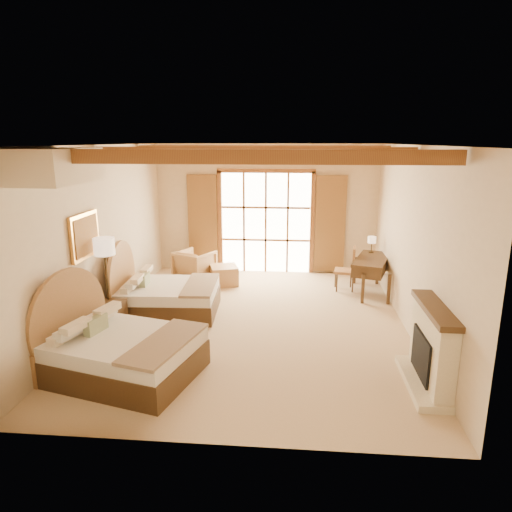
# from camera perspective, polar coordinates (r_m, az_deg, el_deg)

# --- Properties ---
(floor) EXTENTS (7.00, 7.00, 0.00)m
(floor) POSITION_cam_1_polar(r_m,az_deg,el_deg) (8.52, -0.38, -8.35)
(floor) COLOR #D2B28E
(floor) RESTS_ON ground
(wall_back) EXTENTS (5.50, 0.00, 5.50)m
(wall_back) POSITION_cam_1_polar(r_m,az_deg,el_deg) (11.47, 1.26, 5.87)
(wall_back) COLOR beige
(wall_back) RESTS_ON ground
(wall_left) EXTENTS (0.00, 7.00, 7.00)m
(wall_left) POSITION_cam_1_polar(r_m,az_deg,el_deg) (8.73, -18.69, 2.45)
(wall_left) COLOR beige
(wall_left) RESTS_ON ground
(wall_right) EXTENTS (0.00, 7.00, 7.00)m
(wall_right) POSITION_cam_1_polar(r_m,az_deg,el_deg) (8.25, 18.98, 1.77)
(wall_right) COLOR beige
(wall_right) RESTS_ON ground
(ceiling) EXTENTS (7.00, 7.00, 0.00)m
(ceiling) POSITION_cam_1_polar(r_m,az_deg,el_deg) (7.86, -0.42, 13.72)
(ceiling) COLOR #AA733A
(ceiling) RESTS_ON ground
(ceiling_beams) EXTENTS (5.39, 4.60, 0.18)m
(ceiling_beams) POSITION_cam_1_polar(r_m,az_deg,el_deg) (7.86, -0.42, 12.85)
(ceiling_beams) COLOR brown
(ceiling_beams) RESTS_ON ceiling
(french_doors) EXTENTS (3.95, 0.08, 2.60)m
(french_doors) POSITION_cam_1_polar(r_m,az_deg,el_deg) (11.47, 1.23, 4.09)
(french_doors) COLOR white
(french_doors) RESTS_ON ground
(fireplace) EXTENTS (0.46, 1.40, 1.16)m
(fireplace) POSITION_cam_1_polar(r_m,az_deg,el_deg) (6.71, 20.97, -11.07)
(fireplace) COLOR beige
(fireplace) RESTS_ON ground
(painting) EXTENTS (0.06, 0.95, 0.75)m
(painting) POSITION_cam_1_polar(r_m,az_deg,el_deg) (8.02, -20.57, 2.39)
(painting) COLOR gold
(painting) RESTS_ON wall_left
(canopy_valance) EXTENTS (0.70, 1.40, 0.45)m
(canopy_valance) POSITION_cam_1_polar(r_m,az_deg,el_deg) (6.63, -23.70, 10.28)
(canopy_valance) COLOR beige
(canopy_valance) RESTS_ON ceiling
(bed_near) EXTENTS (2.33, 1.94, 1.30)m
(bed_near) POSITION_cam_1_polar(r_m,az_deg,el_deg) (6.91, -17.28, -11.07)
(bed_near) COLOR #482F1A
(bed_near) RESTS_ON floor
(bed_far) EXTENTS (1.95, 1.52, 1.24)m
(bed_far) POSITION_cam_1_polar(r_m,az_deg,el_deg) (9.07, -11.80, -4.69)
(bed_far) COLOR #482F1A
(bed_far) RESTS_ON floor
(nightstand) EXTENTS (0.49, 0.49, 0.57)m
(nightstand) POSITION_cam_1_polar(r_m,az_deg,el_deg) (8.37, -17.81, -7.40)
(nightstand) COLOR #482F1A
(nightstand) RESTS_ON floor
(floor_lamp) EXTENTS (0.35, 0.35, 1.67)m
(floor_lamp) POSITION_cam_1_polar(r_m,az_deg,el_deg) (8.21, -18.40, 0.44)
(floor_lamp) COLOR #352917
(floor_lamp) RESTS_ON floor
(armchair) EXTENTS (1.07, 1.08, 0.74)m
(armchair) POSITION_cam_1_polar(r_m,az_deg,el_deg) (10.98, -7.66, -1.20)
(armchair) COLOR #B1834E
(armchair) RESTS_ON floor
(ottoman) EXTENTS (0.75, 0.75, 0.44)m
(ottoman) POSITION_cam_1_polar(r_m,az_deg,el_deg) (10.68, -4.02, -2.41)
(ottoman) COLOR #A66E4A
(ottoman) RESTS_ON floor
(desk) EXTENTS (1.05, 1.59, 0.79)m
(desk) POSITION_cam_1_polar(r_m,az_deg,el_deg) (10.31, 14.17, -2.24)
(desk) COLOR #482F1A
(desk) RESTS_ON floor
(desk_chair) EXTENTS (0.50, 0.50, 0.99)m
(desk_chair) POSITION_cam_1_polar(r_m,az_deg,el_deg) (10.43, 11.10, -2.53)
(desk_chair) COLOR #9E653D
(desk_chair) RESTS_ON floor
(desk_lamp) EXTENTS (0.19, 0.19, 0.37)m
(desk_lamp) POSITION_cam_1_polar(r_m,az_deg,el_deg) (10.66, 14.28, 1.90)
(desk_lamp) COLOR #352917
(desk_lamp) RESTS_ON desk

